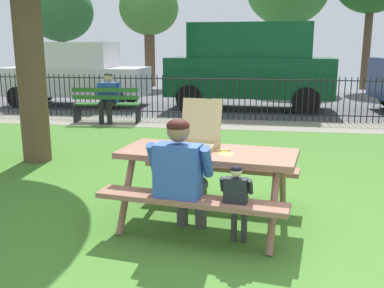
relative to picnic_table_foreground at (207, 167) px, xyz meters
The scene contains 15 objects.
ground 1.34m from the picnic_table_foreground, 61.61° to the left, with size 28.00×11.14×0.02m, color #457C2C.
cobblestone_walkway 5.98m from the picnic_table_foreground, 84.53° to the left, with size 28.00×1.40×0.01m, color gray.
street_asphalt 10.40m from the picnic_table_foreground, 86.87° to the left, with size 28.00×7.48×0.01m, color #515154.
picnic_table_foreground is the anchor object (origin of this frame).
pizza_box_open 0.37m from the picnic_table_foreground, 125.69° to the left, with size 0.53×0.57×0.50m.
pizza_slice_on_table 0.27m from the picnic_table_foreground, 19.94° to the right, with size 0.20×0.24×0.02m.
adult_at_table 0.52m from the picnic_table_foreground, 111.55° to the right, with size 0.63×0.63×1.19m.
child_at_table 0.69m from the picnic_table_foreground, 60.08° to the right, with size 0.31×0.31×0.80m.
iron_fence_streetside 6.65m from the picnic_table_foreground, 85.10° to the left, with size 21.98×0.03×1.10m.
park_bench_left 6.59m from the picnic_table_foreground, 118.63° to the left, with size 1.63×0.59×0.85m.
person_on_park_bench 6.59m from the picnic_table_foreground, 118.29° to the left, with size 0.62×0.61×1.19m.
parked_car_far_left 10.10m from the picnic_table_foreground, 120.99° to the left, with size 4.42×1.96×1.94m.
parked_car_left 8.68m from the picnic_table_foreground, 88.69° to the left, with size 4.80×2.29×2.46m.
far_tree_left 17.94m from the picnic_table_foreground, 119.45° to the left, with size 3.03×3.03×4.75m.
far_tree_midleft 16.33m from the picnic_table_foreground, 106.29° to the left, with size 2.64×2.64×4.67m.
Camera 1 is at (-0.05, -3.83, 1.82)m, focal length 40.94 mm.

